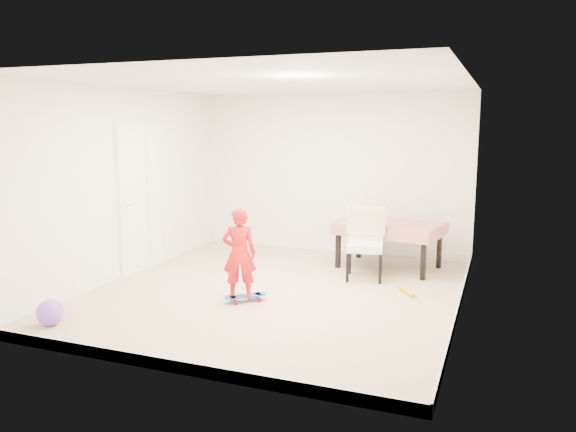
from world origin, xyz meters
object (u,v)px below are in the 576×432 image
at_px(dining_table, 389,245).
at_px(dining_chair, 365,244).
at_px(child, 239,257).
at_px(skateboard, 246,298).
at_px(balloon, 50,313).

xyz_separation_m(dining_table, dining_chair, (-0.19, -0.70, 0.15)).
bearing_deg(dining_chair, child, -138.13).
relative_size(dining_chair, child, 0.88).
xyz_separation_m(dining_table, skateboard, (-1.29, -2.20, -0.30)).
xyz_separation_m(skateboard, balloon, (-1.58, -1.47, 0.10)).
height_order(skateboard, balloon, balloon).
bearing_deg(balloon, dining_chair, 47.92).
distance_m(child, balloon, 2.14).
height_order(skateboard, child, child).
xyz_separation_m(child, balloon, (-1.52, -1.45, -0.41)).
xyz_separation_m(skateboard, child, (-0.06, -0.02, 0.51)).
bearing_deg(skateboard, dining_chair, 11.79).
xyz_separation_m(dining_chair, child, (-1.16, -1.52, 0.07)).
xyz_separation_m(dining_table, child, (-1.35, -2.22, 0.21)).
distance_m(dining_chair, balloon, 4.01).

